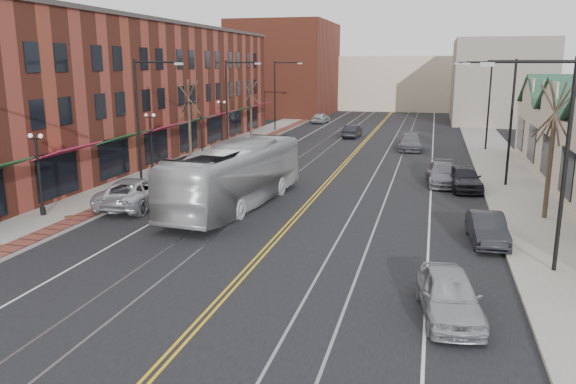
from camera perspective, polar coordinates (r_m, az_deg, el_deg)
The scene contains 30 objects.
ground at distance 19.24m, azimuth -7.39°, elevation -11.39°, with size 160.00×160.00×0.00m, color black.
sidewalk_left at distance 41.50m, azimuth -12.59°, elevation 1.79°, with size 4.00×120.00×0.15m, color gray.
sidewalk_right at distance 37.42m, azimuth 22.30°, elevation -0.08°, with size 4.00×120.00×0.15m, color gray.
building_left at distance 50.33m, azimuth -16.47°, elevation 9.72°, with size 10.00×50.00×11.00m, color brown.
backdrop_left at distance 89.15m, azimuth -0.26°, elevation 12.40°, with size 14.00×18.00×14.00m, color brown.
backdrop_mid at distance 101.49m, azimuth 10.90°, elevation 10.83°, with size 22.00×14.00×9.00m, color #C3AE96.
backdrop_right at distance 81.67m, azimuth 20.69°, elevation 10.47°, with size 12.00×16.00×11.00m, color slate.
streetlight_l_1 at distance 36.88m, azimuth -14.45°, elevation 8.10°, with size 3.33×0.25×8.00m.
streetlight_l_2 at distance 51.45m, azimuth -5.78°, elevation 9.71°, with size 3.33×0.25×8.00m.
streetlight_l_3 at distance 66.68m, azimuth -0.97°, elevation 10.50°, with size 3.33×0.25×8.00m.
streetlight_r_0 at distance 22.81m, azimuth 25.44°, elevation 4.48°, with size 3.33×0.25×8.00m.
streetlight_r_1 at distance 38.56m, azimuth 21.14°, elevation 7.84°, with size 3.33×0.25×8.00m.
streetlight_r_2 at distance 54.46m, azimuth 19.32°, elevation 9.23°, with size 3.33×0.25×8.00m.
lamppost_l_1 at distance 31.60m, azimuth -23.93°, elevation 1.46°, with size 0.84×0.28×4.27m.
lamppost_l_2 at distance 41.52m, azimuth -13.72°, elevation 4.72°, with size 0.84×0.28×4.27m.
lamppost_l_3 at distance 54.16m, azimuth -6.74°, elevation 6.85°, with size 0.84×0.28×4.27m.
tree_left_near at distance 46.58m, azimuth -10.00°, elevation 7.38°, with size 1.78×1.37×6.48m.
tree_left_far at distance 61.47m, azimuth -3.79°, elevation 8.63°, with size 1.66×1.28×6.02m.
tree_right_mid at distance 31.04m, azimuth 25.20°, elevation 4.06°, with size 1.90×1.46×6.93m.
manhole_far at distance 31.09m, azimuth -21.27°, elevation -2.35°, with size 0.60×0.60×0.02m, color #592D19.
traffic_signal at distance 44.12m, azimuth -8.75°, elevation 5.59°, with size 0.18×0.15×3.80m.
transit_bus at distance 31.41m, azimuth -5.28°, elevation 1.68°, with size 2.99×12.76×3.55m, color #B2B2B5.
parked_suv at distance 32.64m, azimuth -15.25°, elevation -0.02°, with size 2.72×5.90×1.64m, color #B6B7BE.
parked_car_a at distance 18.72m, azimuth 16.07°, elevation -10.02°, with size 1.78×4.41×1.50m, color #A0A2A7.
parked_car_b at distance 26.64m, azimuth 19.57°, elevation -3.53°, with size 1.43×4.09×1.35m, color black.
parked_car_c at distance 38.61m, azimuth 15.44°, elevation 1.78°, with size 2.01×4.95×1.44m, color slate.
parked_car_d at distance 37.34m, azimuth 17.46°, elevation 1.38°, with size 1.85×4.59×1.56m, color black.
distant_car_left at distance 61.37m, azimuth 6.54°, elevation 6.14°, with size 1.46×4.17×1.38m, color black.
distant_car_right at distance 53.46m, azimuth 12.34°, elevation 4.98°, with size 2.08×5.12×1.49m, color #5C5D63.
distant_car_far at distance 76.11m, azimuth 3.37°, elevation 7.54°, with size 1.71×4.24×1.44m, color #A9ACB0.
Camera 1 is at (6.70, -16.21, 7.90)m, focal length 35.00 mm.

